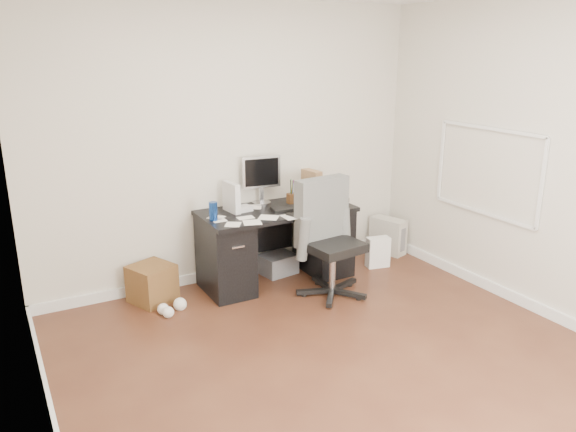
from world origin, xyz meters
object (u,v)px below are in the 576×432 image
pc_tower (388,236)px  wicker_basket (152,283)px  keyboard (297,208)px  office_chair (333,240)px  lcd_monitor (261,180)px  desk (277,243)px

pc_tower → wicker_basket: (-2.72, 0.03, -0.03)m
keyboard → office_chair: 0.52m
lcd_monitor → wicker_basket: (-1.20, -0.12, -0.82)m
pc_tower → wicker_basket: pc_tower is taller
lcd_monitor → office_chair: bearing=-60.0°
keyboard → pc_tower: (1.31, 0.20, -0.56)m
office_chair → pc_tower: size_ratio=2.74×
lcd_monitor → wicker_basket: bearing=-167.3°
lcd_monitor → office_chair: (0.34, -0.80, -0.45)m
office_chair → wicker_basket: size_ratio=3.14×
pc_tower → wicker_basket: bearing=162.1°
desk → keyboard: keyboard is taller
office_chair → pc_tower: office_chair is taller
office_chair → wicker_basket: bearing=149.8°
desk → office_chair: size_ratio=1.36×
office_chair → pc_tower: bearing=22.6°
pc_tower → wicker_basket: 2.72m
keyboard → office_chair: office_chair is taller
wicker_basket → desk: bearing=-5.7°
desk → keyboard: 0.42m
keyboard → pc_tower: bearing=18.3°
desk → keyboard: (0.17, -0.10, 0.36)m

